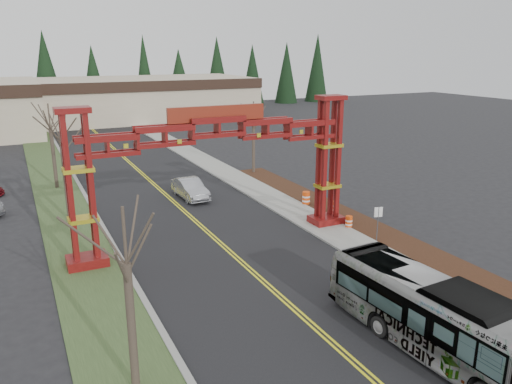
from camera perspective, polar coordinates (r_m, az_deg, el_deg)
road at (r=37.91m, az=-8.15°, el=-2.24°), size 12.00×110.00×0.02m
lane_line_left at (r=37.88m, az=-8.32°, el=-2.24°), size 0.12×100.00×0.01m
lane_line_right at (r=37.94m, az=-7.98°, el=-2.19°), size 0.12×100.00×0.01m
curb_right at (r=40.09m, az=0.22°, el=-0.97°), size 0.30×110.00×0.15m
sidewalk_right at (r=40.72m, az=2.05°, el=-0.71°), size 2.60×110.00×0.14m
landscape_strip at (r=30.90m, az=19.80°, el=-7.26°), size 2.60×50.00×0.12m
grass_median at (r=36.43m, az=-20.21°, el=-3.80°), size 4.00×110.00×0.08m
curb_left at (r=36.61m, az=-17.34°, el=-3.38°), size 0.30×110.00×0.15m
gateway_arch at (r=30.01m, az=-4.40°, el=4.84°), size 18.20×1.60×8.90m
retail_building_east at (r=92.11m, az=-13.09°, el=10.42°), size 38.00×20.30×7.00m
conifer_treeline at (r=102.13m, az=-20.25°, el=12.04°), size 116.10×5.60×13.00m
transit_bus at (r=21.47m, az=20.48°, el=-13.54°), size 3.27×11.15×3.07m
silver_sedan at (r=41.12m, az=-7.54°, el=0.38°), size 1.89×4.93×1.60m
bare_tree_median_near at (r=17.26m, az=-14.56°, el=-8.01°), size 3.01×3.01×6.89m
bare_tree_median_mid at (r=36.55m, az=-21.37°, el=5.67°), size 3.12×3.12×8.01m
bare_tree_median_far at (r=46.24m, az=-22.43°, el=6.73°), size 3.15×3.15×7.40m
bare_tree_right_far at (r=48.40m, az=-0.29°, el=8.00°), size 2.93×2.93×7.02m
street_sign at (r=32.10m, az=13.78°, el=-2.81°), size 0.52×0.19×2.32m
barrel_south at (r=34.55m, az=10.56°, el=-3.42°), size 0.48×0.48×0.88m
barrel_mid at (r=37.43m, az=8.64°, el=-1.72°), size 0.53×0.53×0.99m
barrel_north at (r=39.13m, az=5.74°, el=-0.75°), size 0.59×0.59×1.10m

